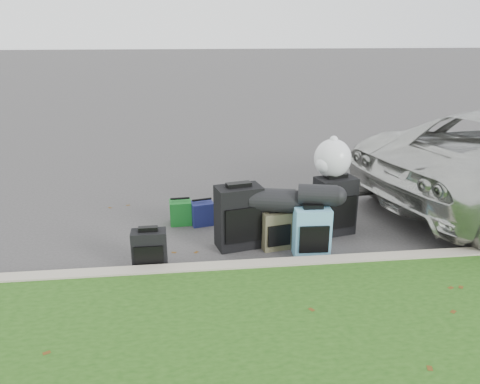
{
  "coord_description": "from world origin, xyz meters",
  "views": [
    {
      "loc": [
        -0.77,
        -5.5,
        2.56
      ],
      "look_at": [
        -0.1,
        0.2,
        0.55
      ],
      "focal_mm": 35.0,
      "sensor_mm": 36.0,
      "label": 1
    }
  ],
  "objects": [
    {
      "name": "duffel_right",
      "position": [
        0.73,
        -0.5,
        0.72
      ],
      "size": [
        0.5,
        0.35,
        0.25
      ],
      "primitive_type": "cylinder",
      "rotation": [
        0.0,
        1.57,
        -0.25
      ],
      "color": "black",
      "rests_on": "suitcase_teal"
    },
    {
      "name": "ground",
      "position": [
        0.0,
        0.0,
        0.0
      ],
      "size": [
        120.0,
        120.0,
        0.0
      ],
      "primitive_type": "plane",
      "color": "#383535",
      "rests_on": "ground"
    },
    {
      "name": "suitcase_small_black",
      "position": [
        -1.22,
        -0.75,
        0.24
      ],
      "size": [
        0.38,
        0.21,
        0.47
      ],
      "primitive_type": "cube",
      "rotation": [
        0.0,
        0.0,
        0.01
      ],
      "color": "black",
      "rests_on": "ground"
    },
    {
      "name": "curb",
      "position": [
        0.0,
        -1.0,
        0.07
      ],
      "size": [
        120.0,
        0.18,
        0.15
      ],
      "primitive_type": "cube",
      "color": "#9E937F",
      "rests_on": "ground"
    },
    {
      "name": "tote_navy",
      "position": [
        -0.59,
        0.49,
        0.16
      ],
      "size": [
        0.34,
        0.29,
        0.32
      ],
      "primitive_type": "cube",
      "rotation": [
        0.0,
        0.0,
        0.22
      ],
      "color": "#171D52",
      "rests_on": "ground"
    },
    {
      "name": "duffel_left",
      "position": [
        0.23,
        -0.34,
        0.62
      ],
      "size": [
        0.59,
        0.41,
        0.29
      ],
      "primitive_type": "cylinder",
      "rotation": [
        0.0,
        1.57,
        -0.25
      ],
      "color": "black",
      "rests_on": "suitcase_olive"
    },
    {
      "name": "trash_bag",
      "position": [
        1.07,
        0.08,
        1.0
      ],
      "size": [
        0.48,
        0.48,
        0.48
      ],
      "primitive_type": "sphere",
      "color": "silver",
      "rests_on": "suitcase_large_black_right"
    },
    {
      "name": "suitcase_large_black_right",
      "position": [
        1.12,
        0.0,
        0.38
      ],
      "size": [
        0.56,
        0.41,
        0.76
      ],
      "primitive_type": "cube",
      "rotation": [
        0.0,
        0.0,
        0.23
      ],
      "color": "black",
      "rests_on": "ground"
    },
    {
      "name": "suitcase_olive",
      "position": [
        0.27,
        -0.36,
        0.24
      ],
      "size": [
        0.38,
        0.28,
        0.48
      ],
      "primitive_type": "cube",
      "rotation": [
        0.0,
        0.0,
        0.19
      ],
      "color": "#3E3A28",
      "rests_on": "ground"
    },
    {
      "name": "tote_green",
      "position": [
        -0.89,
        0.54,
        0.16
      ],
      "size": [
        0.3,
        0.25,
        0.33
      ],
      "primitive_type": "cube",
      "rotation": [
        0.0,
        0.0,
        0.05
      ],
      "color": "#176822",
      "rests_on": "ground"
    },
    {
      "name": "suitcase_teal",
      "position": [
        0.65,
        -0.61,
        0.3
      ],
      "size": [
        0.43,
        0.27,
        0.6
      ],
      "primitive_type": "cube",
      "rotation": [
        0.0,
        0.0,
        -0.05
      ],
      "color": "teal",
      "rests_on": "ground"
    },
    {
      "name": "suitcase_large_black_left",
      "position": [
        -0.17,
        -0.26,
        0.39
      ],
      "size": [
        0.6,
        0.43,
        0.78
      ],
      "primitive_type": "cube",
      "rotation": [
        0.0,
        0.0,
        0.21
      ],
      "color": "black",
      "rests_on": "ground"
    }
  ]
}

